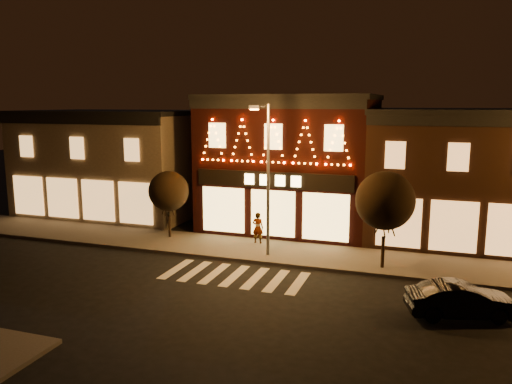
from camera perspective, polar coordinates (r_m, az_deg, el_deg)
The scene contains 10 objects.
ground at distance 20.12m, azimuth -6.65°, elevation -12.95°, with size 120.00×120.00×0.00m, color black.
sidewalk_far at distance 26.57m, azimuth 4.81°, elevation -6.98°, with size 44.00×4.00×0.15m, color #47423D.
building_left at distance 37.46m, azimuth -15.57°, elevation 3.27°, with size 12.20×8.28×7.30m.
building_pulp at distance 31.91m, azimuth 4.06°, elevation 3.41°, with size 10.20×8.34×8.30m.
building_right_a at distance 30.96m, azimuth 21.31°, elevation 1.79°, with size 9.20×8.28×7.50m.
streetlamp_mid at distance 25.00m, azimuth 1.16°, elevation 2.65°, with size 0.53×1.75×7.62m.
tree_left at distance 29.37m, azimuth -9.81°, elevation 0.10°, with size 2.30×2.30×3.85m.
tree_right at distance 24.15m, azimuth 14.33°, elevation -0.96°, with size 2.74×2.74×4.59m.
dark_sedan at distance 20.52m, azimuth 22.12°, elevation -11.24°, with size 1.37×3.93×1.30m, color black.
pedestrian at distance 28.05m, azimuth 0.21°, elevation -4.04°, with size 0.63×0.41×1.73m, color gray.
Camera 1 is at (8.11, -16.67, 7.84)m, focal length 35.52 mm.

